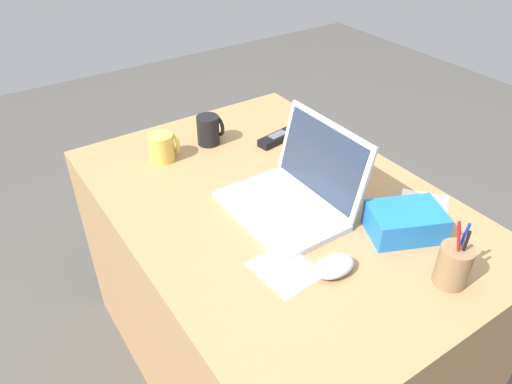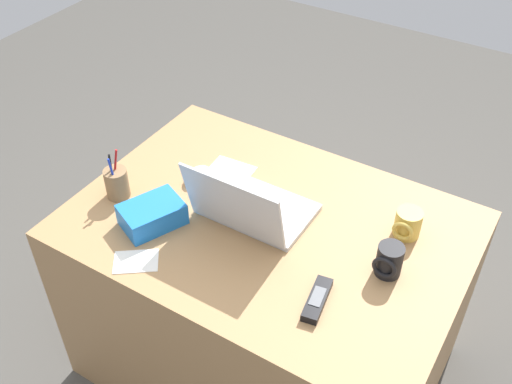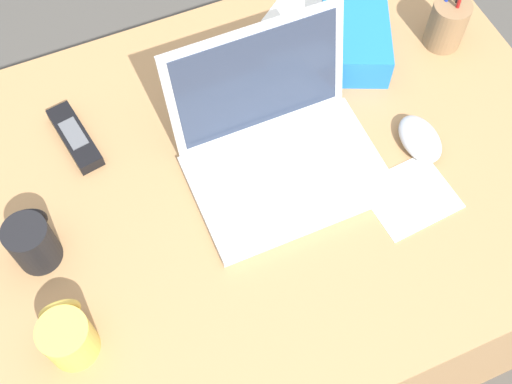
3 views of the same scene
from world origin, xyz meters
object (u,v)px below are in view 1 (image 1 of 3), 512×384
at_px(computer_mouse, 334,266).
at_px(pen_holder, 454,265).
at_px(coffee_mug_white, 162,147).
at_px(snack_bag, 405,222).
at_px(laptop, 293,194).
at_px(cordless_phone, 278,138).
at_px(coffee_mug_tall, 208,130).

relative_size(computer_mouse, pen_holder, 0.60).
bearing_deg(coffee_mug_white, snack_bag, 27.80).
height_order(computer_mouse, coffee_mug_white, coffee_mug_white).
distance_m(laptop, cordless_phone, 0.37).
bearing_deg(computer_mouse, coffee_mug_tall, 177.06).
relative_size(coffee_mug_tall, snack_bag, 0.54).
distance_m(laptop, pen_holder, 0.43).
distance_m(cordless_phone, pen_holder, 0.74).
height_order(laptop, coffee_mug_white, laptop).
distance_m(computer_mouse, pen_holder, 0.26).
bearing_deg(coffee_mug_tall, laptop, 1.91).
bearing_deg(computer_mouse, pen_holder, 51.34).
bearing_deg(laptop, coffee_mug_tall, -178.09).
bearing_deg(coffee_mug_tall, cordless_phone, 59.48).
distance_m(laptop, coffee_mug_white, 0.46).
distance_m(computer_mouse, cordless_phone, 0.62).
xyz_separation_m(computer_mouse, pen_holder, (0.17, 0.20, 0.03)).
distance_m(coffee_mug_tall, cordless_phone, 0.23).
bearing_deg(snack_bag, pen_holder, -14.14).
distance_m(coffee_mug_white, cordless_phone, 0.38).
bearing_deg(coffee_mug_tall, computer_mouse, -4.72).
xyz_separation_m(coffee_mug_white, cordless_phone, (0.11, 0.36, -0.03)).
height_order(laptop, computer_mouse, laptop).
relative_size(cordless_phone, snack_bag, 0.86).
height_order(laptop, coffee_mug_tall, laptop).
bearing_deg(cordless_phone, computer_mouse, -24.04).
xyz_separation_m(computer_mouse, snack_bag, (-0.01, 0.24, 0.02)).
distance_m(computer_mouse, coffee_mug_tall, 0.69).
bearing_deg(snack_bag, laptop, -144.86).
bearing_deg(computer_mouse, laptop, 165.79).
bearing_deg(pen_holder, cordless_phone, 175.50).
bearing_deg(computer_mouse, coffee_mug_white, -168.85).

